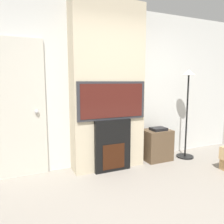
{
  "coord_description": "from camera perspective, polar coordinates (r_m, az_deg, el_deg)",
  "views": [
    {
      "loc": [
        -1.38,
        -1.51,
        1.45
      ],
      "look_at": [
        0.0,
        1.63,
        0.97
      ],
      "focal_mm": 35.0,
      "sensor_mm": 36.0,
      "label": 1
    }
  ],
  "objects": [
    {
      "name": "wall_back",
      "position": [
        3.8,
        -2.44,
        6.5
      ],
      "size": [
        6.0,
        0.06,
        2.7
      ],
      "color": "silver",
      "rests_on": "ground_plane"
    },
    {
      "name": "chimney_breast",
      "position": [
        3.6,
        -1.19,
        6.42
      ],
      "size": [
        1.2,
        0.37,
        2.7
      ],
      "color": "beige",
      "rests_on": "ground_plane"
    },
    {
      "name": "fireplace",
      "position": [
        3.58,
        0.01,
        -8.7
      ],
      "size": [
        0.61,
        0.15,
        0.85
      ],
      "color": "black",
      "rests_on": "ground_plane"
    },
    {
      "name": "television",
      "position": [
        3.44,
        0.02,
        2.98
      ],
      "size": [
        1.14,
        0.07,
        0.6
      ],
      "color": "#2D2D33",
      "rests_on": "fireplace"
    },
    {
      "name": "floor_lamp",
      "position": [
        4.31,
        19.11,
        2.35
      ],
      "size": [
        0.32,
        0.32,
        1.66
      ],
      "color": "black",
      "rests_on": "ground_plane"
    },
    {
      "name": "media_stand",
      "position": [
        4.17,
        11.59,
        -8.28
      ],
      "size": [
        0.5,
        0.39,
        0.62
      ],
      "color": "brown",
      "rests_on": "ground_plane"
    },
    {
      "name": "entry_door",
      "position": [
        3.51,
        -24.28,
        0.57
      ],
      "size": [
        0.91,
        0.09,
        2.08
      ],
      "color": "beige",
      "rests_on": "ground_plane"
    }
  ]
}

